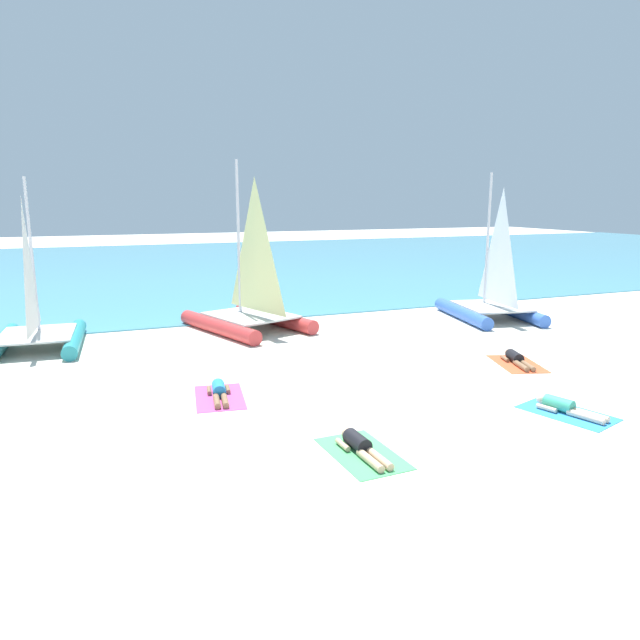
{
  "coord_description": "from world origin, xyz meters",
  "views": [
    {
      "loc": [
        -5.93,
        -9.84,
        4.51
      ],
      "look_at": [
        0.0,
        4.99,
        1.2
      ],
      "focal_mm": 32.76,
      "sensor_mm": 36.0,
      "label": 1
    }
  ],
  "objects_px": {
    "sunbather_center_right": "(565,407)",
    "towel_center_left": "(362,453)",
    "sailboat_teal": "(36,324)",
    "sailboat_red": "(249,306)",
    "sunbather_rightmost": "(517,359)",
    "sailboat_blue": "(491,298)",
    "towel_leftmost": "(220,397)",
    "towel_rightmost": "(517,364)",
    "sunbather_center_left": "(361,446)",
    "towel_center_right": "(567,413)",
    "sunbather_leftmost": "(219,391)"
  },
  "relations": [
    {
      "from": "sunbather_center_left",
      "to": "sunbather_center_right",
      "type": "bearing_deg",
      "value": -0.32
    },
    {
      "from": "sailboat_blue",
      "to": "towel_rightmost",
      "type": "bearing_deg",
      "value": -110.5
    },
    {
      "from": "sailboat_red",
      "to": "towel_rightmost",
      "type": "bearing_deg",
      "value": -68.96
    },
    {
      "from": "towel_center_right",
      "to": "sunbather_rightmost",
      "type": "bearing_deg",
      "value": 65.35
    },
    {
      "from": "sunbather_leftmost",
      "to": "sunbather_rightmost",
      "type": "bearing_deg",
      "value": 6.4
    },
    {
      "from": "sailboat_blue",
      "to": "towel_rightmost",
      "type": "distance_m",
      "value": 6.4
    },
    {
      "from": "sailboat_teal",
      "to": "sunbather_rightmost",
      "type": "distance_m",
      "value": 14.27
    },
    {
      "from": "sailboat_teal",
      "to": "sunbather_center_right",
      "type": "bearing_deg",
      "value": -39.6
    },
    {
      "from": "sunbather_leftmost",
      "to": "sunbather_center_right",
      "type": "height_order",
      "value": "same"
    },
    {
      "from": "sailboat_blue",
      "to": "sailboat_red",
      "type": "xyz_separation_m",
      "value": [
        -9.08,
        1.56,
        0.05
      ]
    },
    {
      "from": "sailboat_teal",
      "to": "sunbather_leftmost",
      "type": "relative_size",
      "value": 3.31
    },
    {
      "from": "towel_leftmost",
      "to": "sailboat_blue",
      "type": "bearing_deg",
      "value": 23.86
    },
    {
      "from": "sunbather_center_left",
      "to": "sunbather_leftmost",
      "type": "bearing_deg",
      "value": 110.93
    },
    {
      "from": "sunbather_center_right",
      "to": "sunbather_rightmost",
      "type": "bearing_deg",
      "value": 47.34
    },
    {
      "from": "sailboat_blue",
      "to": "sunbather_leftmost",
      "type": "xyz_separation_m",
      "value": [
        -11.6,
        -5.07,
        -0.69
      ]
    },
    {
      "from": "sailboat_teal",
      "to": "towel_center_right",
      "type": "bearing_deg",
      "value": -39.72
    },
    {
      "from": "towel_center_right",
      "to": "sunbather_center_right",
      "type": "bearing_deg",
      "value": 107.35
    },
    {
      "from": "towel_leftmost",
      "to": "towel_rightmost",
      "type": "distance_m",
      "value": 8.34
    },
    {
      "from": "sailboat_red",
      "to": "sunbather_center_left",
      "type": "relative_size",
      "value": 3.74
    },
    {
      "from": "sailboat_red",
      "to": "sunbather_leftmost",
      "type": "height_order",
      "value": "sailboat_red"
    },
    {
      "from": "sunbather_leftmost",
      "to": "sunbather_center_left",
      "type": "distance_m",
      "value": 4.35
    },
    {
      "from": "sunbather_rightmost",
      "to": "towel_rightmost",
      "type": "bearing_deg",
      "value": -90.0
    },
    {
      "from": "sailboat_red",
      "to": "sunbather_rightmost",
      "type": "relative_size",
      "value": 3.79
    },
    {
      "from": "towel_center_left",
      "to": "towel_center_right",
      "type": "bearing_deg",
      "value": 2.23
    },
    {
      "from": "sunbather_leftmost",
      "to": "towel_center_right",
      "type": "height_order",
      "value": "sunbather_leftmost"
    },
    {
      "from": "sailboat_teal",
      "to": "towel_leftmost",
      "type": "distance_m",
      "value": 7.79
    },
    {
      "from": "towel_center_left",
      "to": "sunbather_rightmost",
      "type": "xyz_separation_m",
      "value": [
        6.61,
        3.75,
        0.13
      ]
    },
    {
      "from": "sunbather_rightmost",
      "to": "sunbather_center_right",
      "type": "bearing_deg",
      "value": -98.36
    },
    {
      "from": "sailboat_blue",
      "to": "sailboat_red",
      "type": "distance_m",
      "value": 9.22
    },
    {
      "from": "towel_rightmost",
      "to": "towel_leftmost",
      "type": "bearing_deg",
      "value": 177.88
    },
    {
      "from": "sailboat_blue",
      "to": "sunbather_rightmost",
      "type": "relative_size",
      "value": 3.56
    },
    {
      "from": "sailboat_red",
      "to": "sunbather_center_left",
      "type": "bearing_deg",
      "value": -112.85
    },
    {
      "from": "sailboat_red",
      "to": "towel_rightmost",
      "type": "relative_size",
      "value": 3.08
    },
    {
      "from": "sailboat_teal",
      "to": "towel_center_left",
      "type": "xyz_separation_m",
      "value": [
        5.95,
        -10.5,
        -0.77
      ]
    },
    {
      "from": "sailboat_red",
      "to": "sunbather_center_right",
      "type": "height_order",
      "value": "sailboat_red"
    },
    {
      "from": "sunbather_center_right",
      "to": "towel_center_left",
      "type": "bearing_deg",
      "value": 165.63
    },
    {
      "from": "sailboat_red",
      "to": "sunbather_rightmost",
      "type": "distance_m",
      "value": 9.09
    },
    {
      "from": "sunbather_center_left",
      "to": "sunbather_center_right",
      "type": "xyz_separation_m",
      "value": [
        4.96,
        0.19,
        0.0
      ]
    },
    {
      "from": "towel_leftmost",
      "to": "towel_rightmost",
      "type": "relative_size",
      "value": 1.0
    },
    {
      "from": "sunbather_center_right",
      "to": "towel_rightmost",
      "type": "xyz_separation_m",
      "value": [
        1.63,
        3.42,
        -0.13
      ]
    },
    {
      "from": "sailboat_red",
      "to": "sunbather_center_right",
      "type": "distance_m",
      "value": 11.25
    },
    {
      "from": "sailboat_red",
      "to": "sunbather_center_left",
      "type": "distance_m",
      "value": 10.67
    },
    {
      "from": "sailboat_blue",
      "to": "sunbather_center_right",
      "type": "xyz_separation_m",
      "value": [
        -4.91,
        -8.87,
        -0.69
      ]
    },
    {
      "from": "sailboat_teal",
      "to": "towel_rightmost",
      "type": "height_order",
      "value": "sailboat_teal"
    },
    {
      "from": "sailboat_blue",
      "to": "sailboat_red",
      "type": "relative_size",
      "value": 0.94
    },
    {
      "from": "towel_leftmost",
      "to": "towel_rightmost",
      "type": "height_order",
      "value": "same"
    },
    {
      "from": "sailboat_teal",
      "to": "towel_center_left",
      "type": "height_order",
      "value": "sailboat_teal"
    },
    {
      "from": "towel_center_left",
      "to": "sunbather_center_left",
      "type": "bearing_deg",
      "value": 92.52
    },
    {
      "from": "sunbather_leftmost",
      "to": "sunbather_center_right",
      "type": "distance_m",
      "value": 7.69
    },
    {
      "from": "towel_leftmost",
      "to": "sailboat_teal",
      "type": "bearing_deg",
      "value": 122.9
    }
  ]
}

